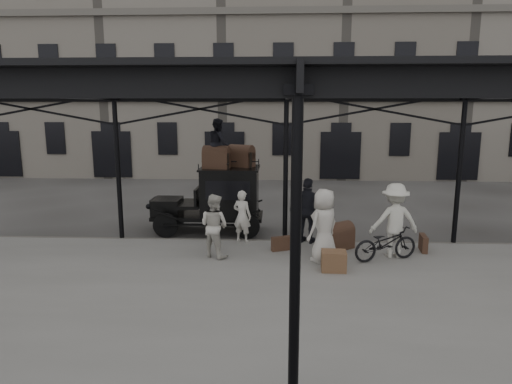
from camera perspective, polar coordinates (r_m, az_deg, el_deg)
ground at (r=12.03m, az=3.74°, el=-9.48°), size 120.00×120.00×0.00m
platform at (r=10.14m, az=3.93°, el=-13.02°), size 28.00×8.00×0.15m
canopy at (r=9.56m, az=4.25°, el=13.35°), size 22.50×9.00×4.74m
building_frontage at (r=29.41m, az=3.35°, el=16.40°), size 64.00×8.00×14.00m
taxi at (r=14.99m, az=-4.45°, el=-0.59°), size 3.65×1.55×2.18m
porter_left at (r=13.51m, az=-1.74°, el=-3.03°), size 0.67×0.56×1.56m
porter_midleft at (r=12.24m, az=-5.25°, el=-4.20°), size 1.04×0.98×1.71m
porter_centre at (r=11.91m, az=8.47°, el=-4.17°), size 1.11×1.08×1.92m
porter_official at (r=13.46m, az=6.51°, el=-2.34°), size 1.23×0.88×1.93m
porter_right at (r=12.68m, az=16.91°, el=-3.42°), size 1.37×0.89×2.00m
bicycle at (r=12.46m, az=15.89°, el=-6.16°), size 1.88×1.17×0.93m
porter_roof at (r=14.65m, az=-4.72°, el=6.10°), size 0.81×0.92×1.57m
steamer_trunk_roof_near at (r=14.56m, az=-4.96°, el=4.15°), size 0.89×0.63×0.60m
steamer_trunk_roof_far at (r=14.92m, az=-1.87°, el=4.34°), size 0.95×0.82×0.60m
steamer_trunk_platform at (r=13.19m, az=10.16°, el=-5.64°), size 1.01×0.94×0.63m
wicker_hamper at (r=11.49m, az=9.69°, el=-8.48°), size 0.62×0.47×0.50m
suitcase_upright at (r=13.62m, az=20.18°, el=-6.02°), size 0.22×0.61×0.45m
suitcase_flat at (r=12.86m, az=3.24°, el=-6.45°), size 0.61×0.37×0.40m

